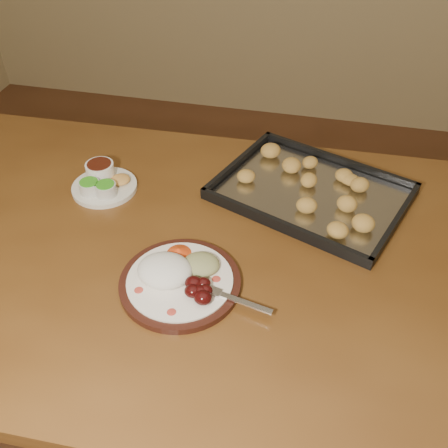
# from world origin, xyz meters

# --- Properties ---
(ground) EXTENTS (4.00, 4.00, 0.00)m
(ground) POSITION_xyz_m (0.00, 0.00, 0.00)
(ground) COLOR brown
(ground) RESTS_ON ground
(dining_table) EXTENTS (1.52, 0.94, 0.75)m
(dining_table) POSITION_xyz_m (-0.18, 0.01, 0.65)
(dining_table) COLOR brown
(dining_table) RESTS_ON ground
(dinner_plate) EXTENTS (0.31, 0.24, 0.06)m
(dinner_plate) POSITION_xyz_m (-0.15, -0.09, 0.77)
(dinner_plate) COLOR black
(dinner_plate) RESTS_ON dining_table
(condiment_saucer) EXTENTS (0.16, 0.16, 0.05)m
(condiment_saucer) POSITION_xyz_m (-0.42, 0.16, 0.77)
(condiment_saucer) COLOR silver
(condiment_saucer) RESTS_ON dining_table
(baking_tray) EXTENTS (0.51, 0.45, 0.04)m
(baking_tray) POSITION_xyz_m (0.07, 0.25, 0.76)
(baking_tray) COLOR black
(baking_tray) RESTS_ON dining_table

